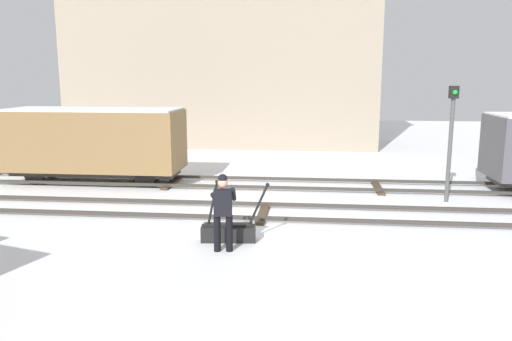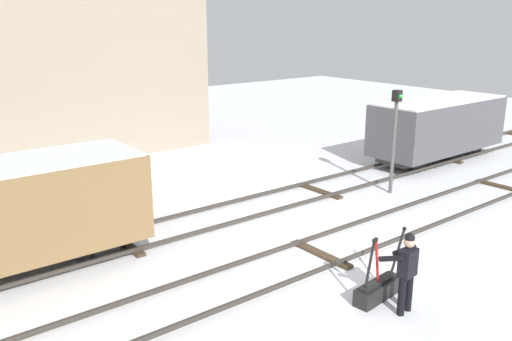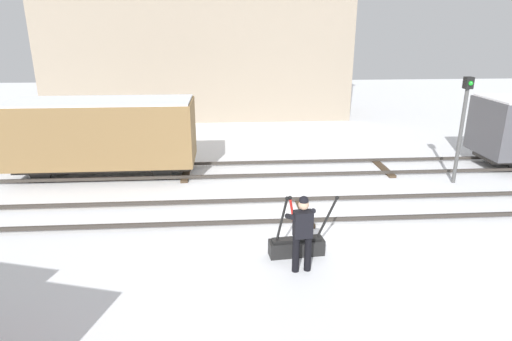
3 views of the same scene
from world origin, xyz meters
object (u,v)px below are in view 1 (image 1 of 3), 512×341
Objects in this scene: switch_lever_frame at (229,231)px; freight_car_mid_siding at (94,141)px; signal_post at (451,131)px; rail_worker at (223,208)px.

switch_lever_frame is 8.23m from freight_car_mid_siding.
signal_post reaches higher than switch_lever_frame.
signal_post is (5.92, 4.97, 1.18)m from rail_worker.
rail_worker is 7.82m from signal_post.
switch_lever_frame is 0.92× the size of rail_worker.
rail_worker is at bearing -139.99° from signal_post.
freight_car_mid_siding is at bearing 128.45° from switch_lever_frame.
switch_lever_frame is 0.46× the size of signal_post.
signal_post is at bearing 34.38° from rail_worker.
switch_lever_frame is at bearing -45.80° from freight_car_mid_siding.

